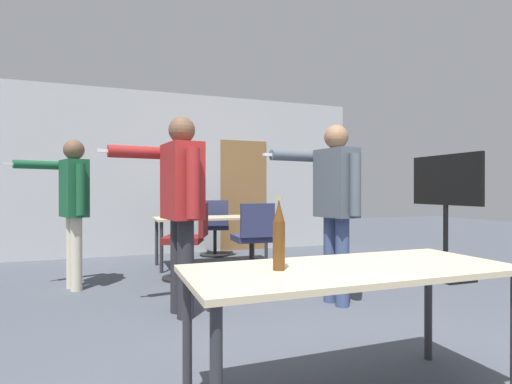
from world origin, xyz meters
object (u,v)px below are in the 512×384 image
person_left_plaid (335,196)px  beer_bottle (279,236)px  person_near_casual (180,196)px  office_chair_side_rolled (253,242)px  person_right_polo (73,198)px  office_chair_mid_tucked (189,243)px  office_chair_far_left (215,229)px  tv_screen (446,202)px

person_left_plaid → beer_bottle: (-1.28, -1.58, -0.18)m
person_near_casual → office_chair_side_rolled: 1.80m
person_right_polo → office_chair_mid_tucked: (1.33, 0.08, -0.57)m
person_right_polo → office_chair_side_rolled: person_right_polo is taller
person_near_casual → office_chair_mid_tucked: bearing=-21.8°
beer_bottle → person_near_casual: bearing=96.5°
person_left_plaid → person_near_casual: size_ratio=0.99×
office_chair_far_left → beer_bottle: beer_bottle is taller
office_chair_far_left → beer_bottle: (-0.88, -4.76, 0.44)m
office_chair_far_left → beer_bottle: 4.86m
person_right_polo → person_near_casual: bearing=-163.6°
tv_screen → office_chair_far_left: (-2.30, 2.70, -0.52)m
tv_screen → person_near_casual: bearing=-84.8°
office_chair_mid_tucked → person_right_polo: bearing=114.5°
tv_screen → office_chair_mid_tucked: tv_screen is taller
office_chair_mid_tucked → office_chair_far_left: (0.74, 1.58, -0.00)m
person_left_plaid → beer_bottle: bearing=132.4°
person_left_plaid → office_chair_mid_tucked: (-1.14, 1.60, -0.61)m
person_left_plaid → office_chair_mid_tucked: size_ratio=1.84×
office_chair_side_rolled → beer_bottle: beer_bottle is taller
office_chair_far_left → tv_screen: bearing=-35.5°
tv_screen → person_left_plaid: (-1.90, -0.48, 0.10)m
tv_screen → office_chair_far_left: tv_screen is taller
person_right_polo → person_left_plaid: size_ratio=0.96×
office_chair_mid_tucked → beer_bottle: beer_bottle is taller
person_left_plaid → office_chair_side_rolled: size_ratio=1.85×
office_chair_mid_tucked → beer_bottle: 3.21m
person_left_plaid → office_chair_side_rolled: (-0.34, 1.43, -0.61)m
person_right_polo → office_chair_far_left: size_ratio=1.77×
person_right_polo → office_chair_side_rolled: 2.20m
person_near_casual → office_chair_side_rolled: size_ratio=1.86×
office_chair_side_rolled → office_chair_mid_tucked: bearing=170.0°
office_chair_mid_tucked → beer_bottle: size_ratio=2.66×
tv_screen → person_left_plaid: size_ratio=0.89×
tv_screen → person_right_polo: person_right_polo is taller
office_chair_far_left → office_chair_side_rolled: (0.06, -1.76, 0.00)m
person_near_casual → office_chair_far_left: size_ratio=1.87×
person_left_plaid → office_chair_mid_tucked: 2.06m
person_left_plaid → beer_bottle: person_left_plaid is taller
tv_screen → beer_bottle: 3.79m
person_near_casual → beer_bottle: (0.20, -1.75, -0.17)m
beer_bottle → tv_screen: bearing=33.0°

